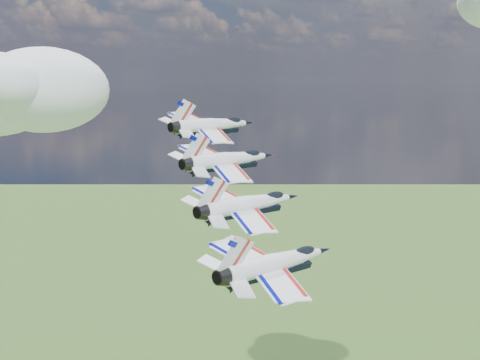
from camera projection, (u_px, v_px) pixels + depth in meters
The scene contains 4 objects.
jet_0 at pixel (214, 125), 96.48m from camera, with size 10.89×16.12×4.82m, color white, non-canonical shape.
jet_1 at pixel (230, 159), 85.97m from camera, with size 10.89×16.12×4.82m, color silver, non-canonical shape.
jet_2 at pixel (251, 204), 75.46m from camera, with size 10.89×16.12×4.82m, color white, non-canonical shape.
jet_3 at pixel (278, 262), 64.95m from camera, with size 10.89×16.12×4.82m, color white, non-canonical shape.
Camera 1 is at (32.69, -48.18, 153.72)m, focal length 50.00 mm.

